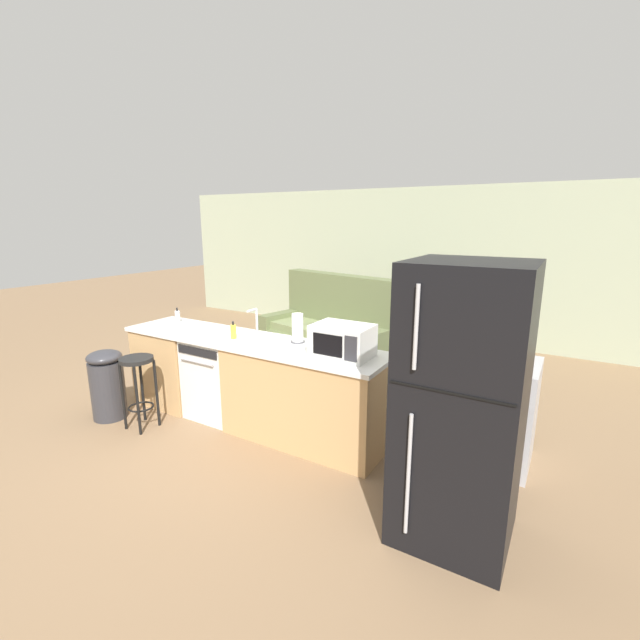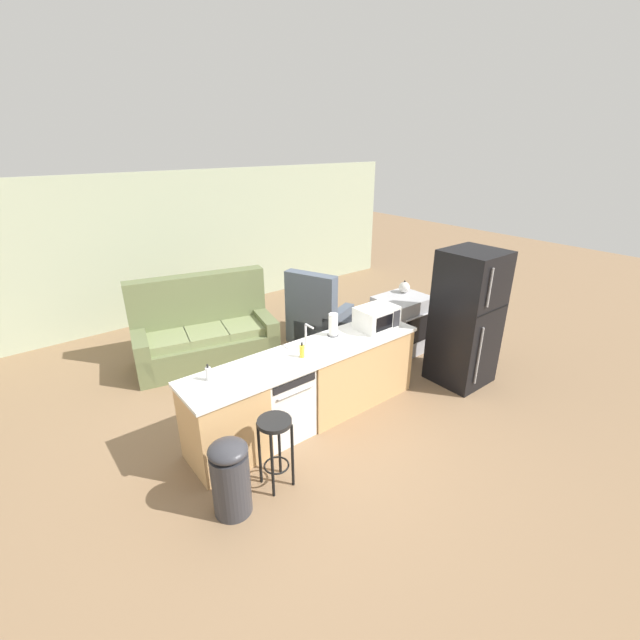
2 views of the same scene
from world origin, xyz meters
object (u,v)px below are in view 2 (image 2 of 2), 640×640
microwave (377,317)px  trash_bin (231,477)px  dishwasher (280,401)px  kettle (404,287)px  stove_range (401,324)px  dish_soap_bottle (208,374)px  refrigerator (466,318)px  bar_stool (275,439)px  couch (205,335)px  paper_towel_roll (333,325)px  armchair (317,320)px  soap_bottle (302,351)px

microwave → trash_bin: bearing=-164.7°
dishwasher → kettle: 2.91m
stove_range → dish_soap_bottle: (-3.34, -0.42, 0.52)m
dishwasher → refrigerator: (2.60, -0.55, 0.49)m
bar_stool → couch: 2.90m
dish_soap_bottle → dishwasher: bearing=-9.6°
dishwasher → stove_range: 2.66m
stove_range → couch: couch is taller
stove_range → paper_towel_roll: (-1.71, -0.39, 0.59)m
paper_towel_roll → microwave: bearing=-15.8°
kettle → couch: bearing=150.3°
armchair → microwave: bearing=-102.3°
bar_stool → couch: bearing=78.5°
microwave → trash_bin: microwave is taller
soap_bottle → bar_stool: size_ratio=0.24×
microwave → trash_bin: 2.60m
refrigerator → kettle: refrigerator is taller
stove_range → armchair: bearing=124.6°
soap_bottle → couch: couch is taller
couch → trash_bin: bearing=-110.4°
stove_range → trash_bin: (-3.56, -1.22, -0.07)m
stove_range → bar_stool: bearing=-158.9°
paper_towel_roll → dish_soap_bottle: size_ratio=1.60×
dishwasher → armchair: 2.47m
stove_range → paper_towel_roll: size_ratio=3.19×
dishwasher → stove_range: stove_range is taller
microwave → paper_towel_roll: paper_towel_roll is taller
paper_towel_roll → armchair: armchair is taller
refrigerator → dish_soap_bottle: refrigerator is taller
kettle → couch: (-2.67, 1.52, -0.59)m
paper_towel_roll → kettle: size_ratio=1.38×
dishwasher → soap_bottle: size_ratio=4.77×
kettle → couch: size_ratio=0.10×
microwave → kettle: (1.30, 0.68, -0.05)m
kettle → armchair: bearing=133.6°
soap_bottle → armchair: (1.56, 1.72, -0.62)m
stove_range → microwave: bearing=-154.1°
dishwasher → dish_soap_bottle: size_ratio=4.77×
dish_soap_bottle → kettle: (3.50, 0.55, 0.01)m
refrigerator → dishwasher: bearing=168.1°
kettle → paper_towel_roll: bearing=-164.6°
couch → armchair: size_ratio=1.79×
dish_soap_bottle → kettle: size_ratio=0.86×
refrigerator → couch: bearing=132.2°
dishwasher → paper_towel_roll: bearing=10.2°
microwave → dish_soap_bottle: size_ratio=2.84×
refrigerator → paper_towel_roll: bearing=157.4°
paper_towel_roll → trash_bin: paper_towel_roll is taller
microwave → bar_stool: bearing=-161.8°
trash_bin → armchair: (2.79, 2.33, -0.03)m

